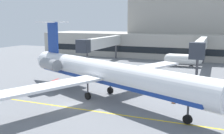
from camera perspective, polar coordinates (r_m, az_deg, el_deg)
The scene contains 10 objects.
ground at distance 30.94m, azimuth -8.34°, elevation -8.43°, with size 120.00×120.00×0.11m.
terminal_building at distance 75.32m, azimuth 14.89°, elevation 8.05°, with size 72.15×17.20×20.14m.
jet_bridge_west at distance 59.86m, azimuth -2.46°, elevation 5.28°, with size 2.40×20.50×6.14m.
jet_bridge_east at distance 53.11m, azimuth 19.02°, elevation 4.43°, with size 2.40×23.22×6.41m.
regional_jet at distance 32.67m, azimuth -1.71°, elevation -1.26°, with size 33.76×28.73×9.68m.
baggage_tug at distance 46.21m, azimuth 9.51°, elevation -0.99°, with size 3.15×4.21×2.16m.
pushback_tractor at distance 55.72m, azimuth -5.67°, elevation 0.86°, with size 3.43×4.05×1.88m.
fuel_tank at distance 58.38m, azimuth 15.35°, elevation 1.59°, with size 8.12×2.66×2.72m.
safety_cone_alpha at distance 32.16m, azimuth 13.41°, elevation -7.33°, with size 0.47×0.47×0.55m.
safety_cone_bravo at distance 36.54m, azimuth 7.20°, elevation -5.04°, with size 0.47×0.47×0.55m.
Camera 1 is at (15.10, -25.20, 9.66)m, focal length 41.53 mm.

